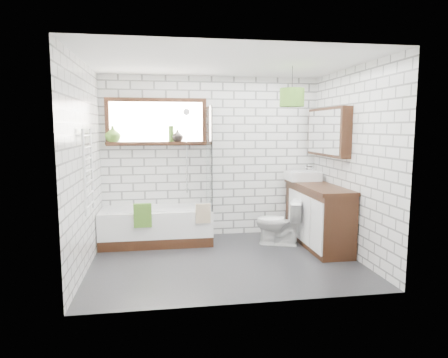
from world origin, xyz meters
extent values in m
cube|color=black|center=(0.00, 0.00, -0.01)|extent=(3.40, 2.60, 0.01)
cube|color=white|center=(0.00, 0.00, 2.50)|extent=(3.40, 2.60, 0.01)
cube|color=white|center=(0.00, 1.30, 1.25)|extent=(3.40, 0.01, 2.50)
cube|color=white|center=(0.00, -1.30, 1.25)|extent=(3.40, 0.01, 2.50)
cube|color=white|center=(-1.70, 0.00, 1.25)|extent=(0.01, 2.60, 2.50)
cube|color=white|center=(1.70, 0.00, 1.25)|extent=(0.01, 2.60, 2.50)
cube|color=black|center=(-0.85, 1.26, 1.80)|extent=(1.52, 0.16, 0.68)
cube|color=white|center=(-1.66, 0.00, 1.20)|extent=(0.06, 0.52, 1.00)
cube|color=black|center=(1.62, 0.60, 1.65)|extent=(0.16, 1.20, 0.70)
cylinder|color=silver|center=(-0.40, 1.26, 1.35)|extent=(0.02, 0.02, 1.30)
cube|color=white|center=(-0.88, 0.94, 0.26)|extent=(1.62, 0.71, 0.52)
cube|color=white|center=(-0.09, 0.94, 1.27)|extent=(0.02, 0.72, 1.50)
cube|color=#437021|center=(-1.06, 0.59, 0.50)|extent=(0.24, 0.07, 0.33)
cube|color=tan|center=(-0.22, 0.59, 0.50)|extent=(0.21, 0.05, 0.28)
cube|color=black|center=(1.45, 0.48, 0.45)|extent=(0.50, 1.57, 0.90)
cube|color=white|center=(1.39, 0.98, 0.97)|extent=(0.48, 0.42, 0.14)
cylinder|color=silver|center=(1.55, 0.98, 1.03)|extent=(0.04, 0.04, 0.17)
imported|color=white|center=(0.90, 0.59, 0.33)|extent=(0.57, 0.74, 0.67)
imported|color=#497524|center=(-1.50, 1.23, 1.60)|extent=(0.24, 0.24, 0.24)
imported|color=black|center=(-0.54, 1.23, 1.57)|extent=(0.19, 0.19, 0.18)
cylinder|color=#497524|center=(-0.64, 1.23, 1.60)|extent=(0.08, 0.08, 0.24)
cylinder|color=#437021|center=(0.89, 0.10, 2.10)|extent=(0.32, 0.32, 0.23)
camera|label=1|loc=(-0.80, -4.94, 1.71)|focal=32.00mm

